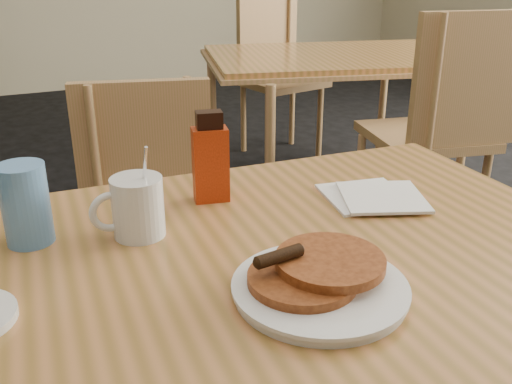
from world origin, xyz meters
The scene contains 10 objects.
main_table centered at (0.01, -0.01, 0.71)m, with size 1.30×0.92×0.75m.
neighbor_table centered at (1.27, 1.71, 0.71)m, with size 1.51×1.20×0.75m.
chair_main_far centered at (0.03, 0.74, 0.52)m, with size 0.49×0.49×0.88m.
chair_neighbor_far centered at (1.29, 2.48, 0.59)m, with size 0.52×0.52×0.99m.
chair_neighbor_near centered at (1.29, 0.95, 0.61)m, with size 0.55×0.56×1.02m.
pancake_plate centered at (0.03, -0.15, 0.77)m, with size 0.26×0.26×0.07m.
coffee_mug centered at (-0.16, 0.15, 0.81)m, with size 0.13×0.09×0.17m.
syrup_bottle centered at (0.02, 0.24, 0.83)m, with size 0.08×0.06×0.18m.
napkin_stack centered at (0.32, 0.10, 0.76)m, with size 0.22×0.23×0.01m.
blue_tumbler centered at (-0.33, 0.20, 0.82)m, with size 0.08×0.08×0.14m, color #5489C6.
Camera 1 is at (-0.35, -0.76, 1.21)m, focal length 40.00 mm.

